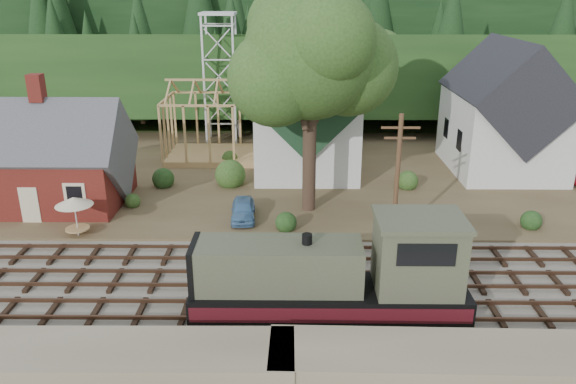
{
  "coord_description": "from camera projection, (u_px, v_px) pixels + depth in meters",
  "views": [
    {
      "loc": [
        0.92,
        -25.81,
        14.79
      ],
      "look_at": [
        0.62,
        6.0,
        3.0
      ],
      "focal_mm": 35.0,
      "sensor_mm": 36.0,
      "label": 1
    }
  ],
  "objects": [
    {
      "name": "hillside",
      "position": [
        286.0,
        113.0,
        68.73
      ],
      "size": [
        70.0,
        28.96,
        12.74
      ],
      "primitive_type": "cube",
      "rotation": [
        -0.17,
        0.0,
        0.0
      ],
      "color": "#1E3F19",
      "rests_on": "ground"
    },
    {
      "name": "lattice_tower",
      "position": [
        219.0,
        39.0,
        52.17
      ],
      "size": [
        3.2,
        3.2,
        12.12
      ],
      "color": "silver",
      "rests_on": "village_flat"
    },
    {
      "name": "big_tree",
      "position": [
        313.0,
        62.0,
        35.24
      ],
      "size": [
        10.9,
        8.4,
        14.7
      ],
      "color": "#38281E",
      "rests_on": "village_flat"
    },
    {
      "name": "church",
      "position": [
        306.0,
        109.0,
        45.99
      ],
      "size": [
        8.4,
        15.17,
        13.0
      ],
      "color": "silver",
      "rests_on": "village_flat"
    },
    {
      "name": "ground",
      "position": [
        275.0,
        285.0,
        29.35
      ],
      "size": [
        140.0,
        140.0,
        0.0
      ],
      "primitive_type": "plane",
      "color": "#384C1E",
      "rests_on": "ground"
    },
    {
      "name": "ridge",
      "position": [
        287.0,
        90.0,
        83.74
      ],
      "size": [
        80.0,
        20.0,
        12.0
      ],
      "primitive_type": "cube",
      "color": "black",
      "rests_on": "ground"
    },
    {
      "name": "locomotive",
      "position": [
        340.0,
        277.0,
        25.75
      ],
      "size": [
        12.55,
        3.14,
        5.0
      ],
      "color": "black",
      "rests_on": "railroad_bed"
    },
    {
      "name": "village_flat",
      "position": [
        282.0,
        174.0,
        46.18
      ],
      "size": [
        64.0,
        26.0,
        0.3
      ],
      "primitive_type": "cube",
      "color": "brown",
      "rests_on": "ground"
    },
    {
      "name": "railroad_bed",
      "position": [
        275.0,
        284.0,
        29.33
      ],
      "size": [
        64.0,
        11.0,
        0.16
      ],
      "primitive_type": "cube",
      "color": "#726B5B",
      "rests_on": "ground"
    },
    {
      "name": "farmhouse",
      "position": [
        504.0,
        115.0,
        45.32
      ],
      "size": [
        8.4,
        10.8,
        10.6
      ],
      "color": "silver",
      "rests_on": "village_flat"
    },
    {
      "name": "depot",
      "position": [
        48.0,
        163.0,
        38.69
      ],
      "size": [
        10.8,
        7.41,
        9.0
      ],
      "color": "#5E1B15",
      "rests_on": "village_flat"
    },
    {
      "name": "telegraph_pole_near",
      "position": [
        397.0,
        177.0,
        32.69
      ],
      "size": [
        2.2,
        0.28,
        8.0
      ],
      "color": "#4C331E",
      "rests_on": "ground"
    },
    {
      "name": "patio_set",
      "position": [
        74.0,
        203.0,
        33.77
      ],
      "size": [
        2.25,
        2.25,
        2.51
      ],
      "color": "silver",
      "rests_on": "village_flat"
    },
    {
      "name": "timber_frame",
      "position": [
        214.0,
        125.0,
        48.9
      ],
      "size": [
        8.2,
        6.2,
        6.99
      ],
      "color": "tan",
      "rests_on": "village_flat"
    },
    {
      "name": "car_blue",
      "position": [
        243.0,
        210.0,
        36.73
      ],
      "size": [
        1.77,
        3.9,
        1.3
      ],
      "primitive_type": "imported",
      "rotation": [
        0.0,
        0.0,
        0.06
      ],
      "color": "#5586B7",
      "rests_on": "village_flat"
    }
  ]
}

